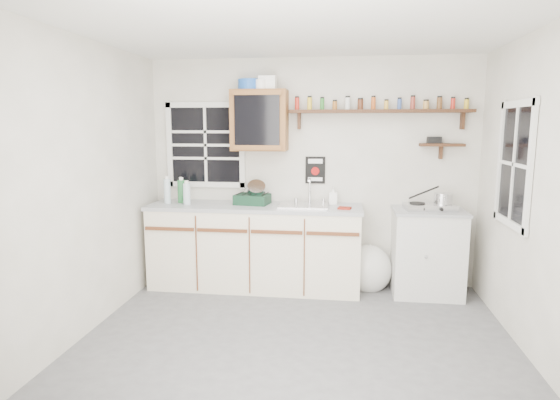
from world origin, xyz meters
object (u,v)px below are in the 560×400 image
Objects in this scene: spice_shelf at (379,110)px; hotplate at (430,207)px; upper_cabinet at (260,120)px; main_cabinet at (255,246)px; right_cabinet at (427,252)px; dish_rack at (254,196)px.

spice_shelf reaches higher than hotplate.
upper_cabinet reaches higher than hotplate.
main_cabinet is at bearing -103.68° from upper_cabinet.
upper_cabinet is (-1.80, 0.12, 1.37)m from right_cabinet.
dish_rack is (-0.06, -0.08, -0.82)m from upper_cabinet.
hotplate is at bearing -4.39° from upper_cabinet.
dish_rack reaches higher than hotplate.
right_cabinet is 1.40× the size of upper_cabinet.
hotplate reaches higher than main_cabinet.
spice_shelf is 4.87× the size of dish_rack.
hotplate is at bearing -21.30° from spice_shelf.
spice_shelf reaches higher than dish_rack.
dish_rack is 0.74× the size of hotplate.
dish_rack is at bearing 110.13° from main_cabinet.
right_cabinet is (1.83, 0.03, -0.01)m from main_cabinet.
upper_cabinet is at bearing 62.95° from dish_rack.
spice_shelf is (1.27, 0.07, 0.11)m from upper_cabinet.
dish_rack is (-1.86, 0.04, 0.55)m from right_cabinet.
hotplate is at bearing -84.57° from right_cabinet.
main_cabinet is 1.37m from upper_cabinet.
hotplate is (1.84, 0.01, 0.48)m from main_cabinet.
upper_cabinet is at bearing 176.24° from right_cabinet.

